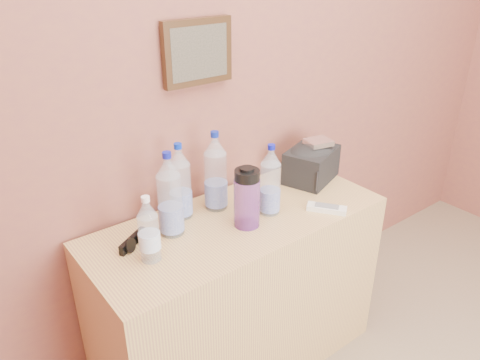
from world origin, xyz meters
The scene contains 12 objects.
picture_frame centered at (-0.19, 1.98, 1.40)m, with size 0.30×0.03×0.25m, color #382311, non-canonical shape.
dresser centered at (-0.19, 1.72, 0.39)m, with size 1.24×0.52×0.78m, color #9E6D43.
pet_large_a centered at (-0.45, 1.80, 0.92)m, with size 0.09×0.09×0.34m.
pet_large_b centered at (-0.20, 1.86, 0.93)m, with size 0.09×0.09×0.34m.
pet_large_c centered at (-0.35, 1.88, 0.92)m, with size 0.09×0.09×0.32m.
pet_large_d centered at (-0.05, 1.69, 0.91)m, with size 0.08×0.08×0.30m.
pet_small centered at (-0.59, 1.69, 0.89)m, with size 0.07×0.07×0.25m.
nalgene_bottle centered at (-0.19, 1.67, 0.90)m, with size 0.10×0.10×0.25m.
sunglasses centered at (-0.61, 1.81, 0.80)m, with size 0.15×0.05×0.04m, color black, non-canonical shape.
ac_remote centered at (0.14, 1.55, 0.79)m, with size 0.16×0.05×0.02m, color silver.
toiletry_bag centered at (0.30, 1.80, 0.86)m, with size 0.25×0.18×0.17m, color black, non-canonical shape.
foil_packet centered at (0.33, 1.79, 0.96)m, with size 0.11×0.09×0.02m, color silver.
Camera 1 is at (-1.17, 0.43, 1.76)m, focal length 35.00 mm.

